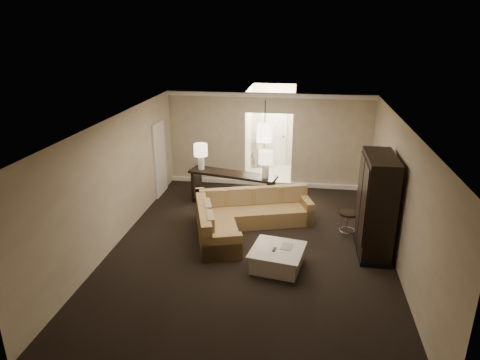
% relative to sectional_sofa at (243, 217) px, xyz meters
% --- Properties ---
extents(ground, '(8.00, 8.00, 0.00)m').
position_rel_sectional_sofa_xyz_m(ground, '(0.32, -0.86, -0.33)').
color(ground, black).
rests_on(ground, ground).
extents(wall_back, '(6.00, 0.04, 2.80)m').
position_rel_sectional_sofa_xyz_m(wall_back, '(0.32, 3.14, 1.07)').
color(wall_back, beige).
rests_on(wall_back, ground).
extents(wall_front, '(6.00, 0.04, 2.80)m').
position_rel_sectional_sofa_xyz_m(wall_front, '(0.32, -4.86, 1.07)').
color(wall_front, beige).
rests_on(wall_front, ground).
extents(wall_left, '(0.04, 8.00, 2.80)m').
position_rel_sectional_sofa_xyz_m(wall_left, '(-2.68, -0.86, 1.07)').
color(wall_left, beige).
rests_on(wall_left, ground).
extents(wall_right, '(0.04, 8.00, 2.80)m').
position_rel_sectional_sofa_xyz_m(wall_right, '(3.32, -0.86, 1.07)').
color(wall_right, beige).
rests_on(wall_right, ground).
extents(ceiling, '(6.00, 8.00, 0.02)m').
position_rel_sectional_sofa_xyz_m(ceiling, '(0.32, -0.86, 2.47)').
color(ceiling, white).
rests_on(ceiling, wall_back).
extents(crown_molding, '(6.00, 0.10, 0.12)m').
position_rel_sectional_sofa_xyz_m(crown_molding, '(0.32, 3.09, 2.40)').
color(crown_molding, white).
rests_on(crown_molding, wall_back).
extents(baseboard, '(6.00, 0.10, 0.12)m').
position_rel_sectional_sofa_xyz_m(baseboard, '(0.32, 3.09, -0.27)').
color(baseboard, white).
rests_on(baseboard, ground).
extents(side_door, '(0.05, 0.90, 2.10)m').
position_rel_sectional_sofa_xyz_m(side_door, '(-2.65, 1.94, 0.72)').
color(side_door, white).
rests_on(side_door, ground).
extents(foyer, '(1.44, 2.02, 2.80)m').
position_rel_sectional_sofa_xyz_m(foyer, '(0.32, 4.48, 0.97)').
color(foyer, beige).
rests_on(foyer, ground).
extents(sectional_sofa, '(2.95, 2.89, 0.84)m').
position_rel_sectional_sofa_xyz_m(sectional_sofa, '(0.00, 0.00, 0.00)').
color(sectional_sofa, brown).
rests_on(sectional_sofa, ground).
extents(coffee_table, '(1.18, 1.18, 0.43)m').
position_rel_sectional_sofa_xyz_m(coffee_table, '(0.94, -1.57, -0.12)').
color(coffee_table, beige).
rests_on(coffee_table, ground).
extents(console_table, '(2.44, 1.06, 0.92)m').
position_rel_sectional_sofa_xyz_m(console_table, '(-0.48, 1.41, 0.21)').
color(console_table, black).
rests_on(console_table, ground).
extents(armoire, '(0.64, 1.49, 2.15)m').
position_rel_sectional_sofa_xyz_m(armoire, '(2.91, -0.58, 0.69)').
color(armoire, black).
rests_on(armoire, ground).
extents(drink_table, '(0.45, 0.45, 0.56)m').
position_rel_sectional_sofa_xyz_m(drink_table, '(2.45, 0.11, 0.07)').
color(drink_table, black).
rests_on(drink_table, ground).
extents(table_lamp_left, '(0.37, 0.37, 0.70)m').
position_rel_sectional_sofa_xyz_m(table_lamp_left, '(-1.38, 1.62, 1.05)').
color(table_lamp_left, white).
rests_on(table_lamp_left, console_table).
extents(table_lamp_right, '(0.37, 0.37, 0.70)m').
position_rel_sectional_sofa_xyz_m(table_lamp_right, '(0.41, 1.21, 1.05)').
color(table_lamp_right, white).
rests_on(table_lamp_right, console_table).
extents(pendant_light, '(0.38, 0.38, 1.09)m').
position_rel_sectional_sofa_xyz_m(pendant_light, '(0.32, 1.84, 1.62)').
color(pendant_light, black).
rests_on(pendant_light, ceiling).
extents(person, '(0.65, 0.50, 1.61)m').
position_rel_sectional_sofa_xyz_m(person, '(-0.13, 4.74, 0.47)').
color(person, beige).
rests_on(person, ground).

